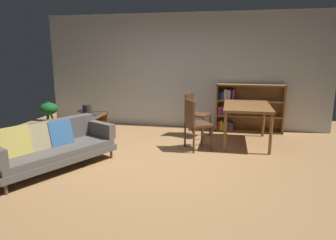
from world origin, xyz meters
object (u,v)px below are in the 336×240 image
at_px(potted_floor_plant, 49,115).
at_px(dining_chair_near, 195,112).
at_px(open_laptop, 91,113).
at_px(bookshelf, 244,108).
at_px(desk_speaker, 87,111).
at_px(dining_table, 247,109).
at_px(dining_chair_far, 195,121).
at_px(media_console, 91,128).
at_px(fabric_couch, 49,146).

relative_size(potted_floor_plant, dining_chair_near, 0.85).
distance_m(open_laptop, bookshelf, 3.44).
height_order(desk_speaker, dining_chair_near, dining_chair_near).
xyz_separation_m(dining_table, dining_chair_far, (-0.96, -0.59, -0.16)).
bearing_deg(dining_table, dining_chair_near, 160.04).
height_order(dining_table, dining_chair_far, dining_chair_far).
height_order(open_laptop, dining_chair_near, dining_chair_near).
bearing_deg(dining_chair_far, media_console, 174.32).
distance_m(dining_table, bookshelf, 1.05).
xyz_separation_m(desk_speaker, potted_floor_plant, (-0.94, 0.12, -0.15)).
relative_size(open_laptop, desk_speaker, 1.62).
relative_size(fabric_couch, bookshelf, 1.36).
distance_m(fabric_couch, dining_chair_far, 2.55).
bearing_deg(bookshelf, open_laptop, -158.89).
bearing_deg(bookshelf, media_console, -155.85).
bearing_deg(desk_speaker, bookshelf, 26.87).
bearing_deg(dining_chair_near, fabric_couch, -129.90).
distance_m(media_console, dining_table, 3.21).
xyz_separation_m(media_console, dining_chair_near, (2.08, 0.76, 0.27)).
height_order(potted_floor_plant, dining_chair_near, dining_chair_near).
distance_m(media_console, potted_floor_plant, 0.94).
distance_m(media_console, dining_chair_far, 2.22).
bearing_deg(media_console, bookshelf, 24.15).
bearing_deg(dining_chair_near, media_console, -159.93).
distance_m(potted_floor_plant, bookshelf, 4.31).
relative_size(open_laptop, potted_floor_plant, 0.55).
bearing_deg(potted_floor_plant, fabric_couch, -58.11).
relative_size(fabric_couch, dining_chair_near, 2.22).
relative_size(potted_floor_plant, dining_table, 0.58).
distance_m(fabric_couch, bookshelf, 4.33).
bearing_deg(bookshelf, fabric_couch, -135.24).
height_order(fabric_couch, dining_chair_near, dining_chair_near).
bearing_deg(dining_table, media_console, -173.27).
distance_m(fabric_couch, media_console, 1.64).
bearing_deg(dining_chair_far, open_laptop, 170.11).
xyz_separation_m(dining_chair_far, bookshelf, (0.96, 1.63, -0.00)).
bearing_deg(fabric_couch, dining_chair_near, 50.10).
relative_size(fabric_couch, potted_floor_plant, 2.62).
bearing_deg(dining_table, desk_speaker, -170.18).
bearing_deg(bookshelf, potted_floor_plant, -160.22).
height_order(desk_speaker, dining_chair_far, dining_chair_far).
bearing_deg(fabric_couch, desk_speaker, 91.94).
bearing_deg(desk_speaker, fabric_couch, -88.06).
xyz_separation_m(fabric_couch, dining_chair_near, (2.00, 2.39, 0.16)).
bearing_deg(fabric_couch, potted_floor_plant, 121.89).
bearing_deg(dining_chair_near, desk_speaker, -155.64).
relative_size(media_console, bookshelf, 0.67).
xyz_separation_m(potted_floor_plant, dining_table, (4.06, 0.42, 0.21)).
height_order(open_laptop, dining_table, dining_table).
distance_m(dining_chair_far, bookshelf, 1.89).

